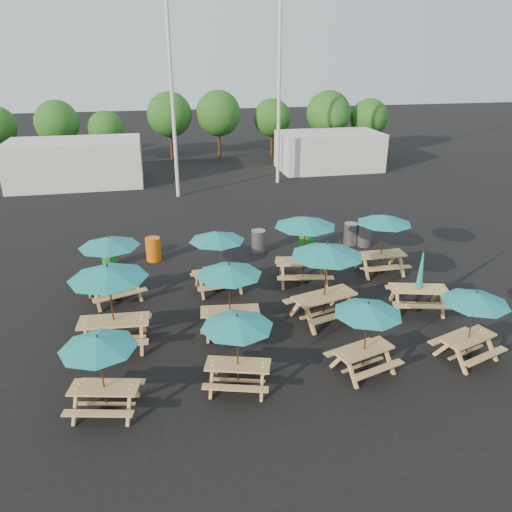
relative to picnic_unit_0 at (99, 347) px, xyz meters
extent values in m
plane|color=black|center=(4.90, 4.55, -1.76)|extent=(120.00, 120.00, 0.00)
cube|color=tan|center=(0.00, 0.00, -1.10)|extent=(1.69, 0.96, 0.05)
cube|color=tan|center=(-0.13, -0.57, -1.36)|extent=(1.60, 0.57, 0.04)
cube|color=tan|center=(0.13, 0.57, -1.36)|extent=(1.60, 0.57, 0.04)
cylinder|color=black|center=(0.00, 0.00, -1.71)|extent=(0.32, 0.32, 0.09)
cylinder|color=brown|center=(0.00, 0.00, -0.74)|extent=(0.04, 0.04, 2.04)
cone|color=teal|center=(0.00, 0.00, 0.12)|extent=(2.12, 2.12, 0.28)
cube|color=tan|center=(0.09, 2.87, -0.95)|extent=(2.02, 0.91, 0.07)
cube|color=tan|center=(0.04, 2.15, -1.26)|extent=(1.99, 0.42, 0.04)
cube|color=tan|center=(0.14, 3.59, -1.26)|extent=(1.99, 0.42, 0.04)
cylinder|color=black|center=(0.09, 2.87, -1.70)|extent=(0.39, 0.39, 0.11)
cylinder|color=brown|center=(0.09, 2.87, -0.50)|extent=(0.05, 0.05, 2.52)
cone|color=teal|center=(0.09, 2.87, 0.57)|extent=(2.34, 2.34, 0.35)
cube|color=tan|center=(-0.07, 5.83, -1.01)|extent=(1.93, 1.27, 0.06)
cube|color=tan|center=(0.16, 5.21, -1.31)|extent=(1.78, 0.85, 0.04)
cube|color=tan|center=(-0.29, 6.45, -1.31)|extent=(1.78, 0.85, 0.04)
cylinder|color=black|center=(-0.07, 5.83, -1.71)|extent=(0.36, 0.36, 0.10)
cylinder|color=brown|center=(-0.07, 5.83, -0.60)|extent=(0.04, 0.04, 2.30)
cone|color=teal|center=(-0.07, 5.83, 0.37)|extent=(2.56, 2.56, 0.32)
cube|color=tan|center=(3.20, 0.25, -1.09)|extent=(1.72, 1.06, 0.05)
cube|color=tan|center=(3.03, -0.32, -1.35)|extent=(1.61, 0.67, 0.04)
cube|color=tan|center=(3.37, 0.81, -1.35)|extent=(1.61, 0.67, 0.04)
cylinder|color=black|center=(3.20, 0.25, -1.71)|extent=(0.32, 0.32, 0.09)
cylinder|color=brown|center=(3.20, 0.25, -0.73)|extent=(0.04, 0.04, 2.06)
cone|color=teal|center=(3.20, 0.25, 0.14)|extent=(2.23, 2.23, 0.29)
cube|color=tan|center=(3.44, 2.93, -1.04)|extent=(1.82, 0.88, 0.06)
cube|color=tan|center=(3.37, 2.29, -1.32)|extent=(1.77, 0.45, 0.04)
cube|color=tan|center=(3.52, 3.57, -1.32)|extent=(1.77, 0.45, 0.04)
cylinder|color=black|center=(3.44, 2.93, -1.71)|extent=(0.35, 0.35, 0.10)
cylinder|color=brown|center=(3.44, 2.93, -0.64)|extent=(0.04, 0.04, 2.24)
cone|color=teal|center=(3.44, 2.93, 0.31)|extent=(2.16, 2.16, 0.31)
cube|color=tan|center=(3.49, 5.83, -1.04)|extent=(1.80, 0.86, 0.06)
cube|color=tan|center=(3.55, 5.20, -1.32)|extent=(1.75, 0.42, 0.04)
cube|color=tan|center=(3.42, 6.46, -1.32)|extent=(1.75, 0.42, 0.04)
cylinder|color=black|center=(3.49, 5.83, -1.71)|extent=(0.35, 0.35, 0.10)
cylinder|color=brown|center=(3.49, 5.83, -0.65)|extent=(0.04, 0.04, 2.22)
cone|color=teal|center=(3.49, 5.83, 0.29)|extent=(2.12, 2.12, 0.31)
cube|color=tan|center=(6.56, 0.23, -1.10)|extent=(1.71, 1.05, 0.05)
cube|color=tan|center=(6.73, -0.33, -1.36)|extent=(1.59, 0.67, 0.04)
cube|color=tan|center=(6.40, 0.79, -1.36)|extent=(1.59, 0.67, 0.04)
cylinder|color=black|center=(6.56, 0.23, -1.71)|extent=(0.32, 0.32, 0.09)
cylinder|color=brown|center=(6.56, 0.23, -0.74)|extent=(0.04, 0.04, 2.04)
cone|color=teal|center=(6.56, 0.23, 0.12)|extent=(2.21, 2.21, 0.28)
cube|color=tan|center=(6.45, 3.08, -0.93)|extent=(2.15, 1.30, 0.07)
cube|color=tan|center=(6.66, 2.37, -1.25)|extent=(2.01, 0.82, 0.04)
cube|color=tan|center=(6.25, 3.79, -1.25)|extent=(2.01, 0.82, 0.04)
cylinder|color=black|center=(6.45, 3.08, -1.70)|extent=(0.40, 0.40, 0.11)
cylinder|color=brown|center=(6.45, 3.08, -0.47)|extent=(0.05, 0.05, 2.57)
cone|color=teal|center=(6.45, 3.08, 0.61)|extent=(2.76, 2.76, 0.36)
cube|color=tan|center=(6.63, 5.86, -0.93)|extent=(2.11, 1.15, 0.07)
cube|color=tan|center=(6.49, 5.14, -1.26)|extent=(2.01, 0.66, 0.04)
cube|color=tan|center=(6.77, 6.58, -1.26)|extent=(2.01, 0.66, 0.04)
cylinder|color=black|center=(6.63, 5.86, -1.70)|extent=(0.40, 0.40, 0.11)
cylinder|color=brown|center=(6.63, 5.86, -0.48)|extent=(0.05, 0.05, 2.55)
cone|color=teal|center=(6.63, 5.86, 0.60)|extent=(2.60, 2.60, 0.36)
cube|color=tan|center=(9.60, 0.19, -1.10)|extent=(1.71, 1.09, 0.05)
cube|color=tan|center=(9.78, -0.37, -1.36)|extent=(1.58, 0.71, 0.04)
cube|color=tan|center=(9.42, 0.74, -1.36)|extent=(1.58, 0.71, 0.04)
cylinder|color=black|center=(9.60, 0.19, -1.71)|extent=(0.32, 0.32, 0.09)
cylinder|color=brown|center=(9.60, 0.19, -0.74)|extent=(0.04, 0.04, 2.04)
cone|color=teal|center=(9.60, 0.19, 0.12)|extent=(2.23, 2.23, 0.28)
cube|color=tan|center=(9.67, 3.07, -1.01)|extent=(1.95, 1.16, 0.06)
cube|color=tan|center=(9.50, 2.42, -1.30)|extent=(1.83, 0.72, 0.04)
cube|color=tan|center=(9.85, 3.72, -1.30)|extent=(1.83, 0.72, 0.04)
cylinder|color=black|center=(9.67, 3.07, -1.71)|extent=(0.37, 0.37, 0.10)
cylinder|color=brown|center=(9.67, 3.07, -0.59)|extent=(0.04, 0.04, 2.33)
cone|color=teal|center=(9.67, 3.07, -0.18)|extent=(0.22, 0.22, 1.52)
cube|color=tan|center=(9.75, 6.07, -1.00)|extent=(1.84, 0.73, 0.06)
cube|color=tan|center=(9.75, 5.39, -1.30)|extent=(1.83, 0.28, 0.04)
cube|color=tan|center=(9.76, 6.74, -1.30)|extent=(1.83, 0.28, 0.04)
cylinder|color=black|center=(9.75, 6.07, -1.70)|extent=(0.37, 0.37, 0.10)
cylinder|color=brown|center=(9.75, 6.07, -0.59)|extent=(0.04, 0.04, 2.34)
cone|color=teal|center=(9.75, 6.07, 0.40)|extent=(2.06, 2.06, 0.33)
cylinder|color=#17801C|center=(-0.41, 8.87, -1.27)|extent=(0.60, 0.60, 0.96)
cylinder|color=#DD620D|center=(1.30, 9.09, -1.27)|extent=(0.60, 0.60, 0.96)
cylinder|color=gray|center=(5.64, 9.07, -1.27)|extent=(0.60, 0.60, 0.96)
cylinder|color=#17801C|center=(7.69, 8.93, -1.27)|extent=(0.60, 0.60, 0.96)
cylinder|color=gray|center=(9.79, 9.12, -1.27)|extent=(0.60, 0.60, 0.96)
cylinder|color=gray|center=(10.31, 8.84, -1.27)|extent=(0.60, 0.60, 0.96)
cylinder|color=silver|center=(2.90, 18.55, 4.24)|extent=(0.20, 0.20, 12.00)
cylinder|color=silver|center=(9.40, 20.55, 4.24)|extent=(0.20, 0.20, 12.00)
cube|color=silver|center=(-3.10, 22.55, -0.36)|extent=(8.00, 4.00, 2.80)
cube|color=silver|center=(13.90, 23.55, -0.46)|extent=(7.00, 4.00, 2.60)
cylinder|color=#382314|center=(-9.17, 29.80, -0.79)|extent=(0.24, 0.24, 1.92)
cylinder|color=#382314|center=(-4.84, 28.46, -0.69)|extent=(0.24, 0.24, 2.14)
sphere|color=#1E5919|center=(-4.84, 28.46, 1.40)|extent=(3.11, 3.11, 3.11)
cylinder|color=#382314|center=(-1.49, 28.21, -0.86)|extent=(0.24, 0.24, 1.78)
sphere|color=#1E5919|center=(-1.49, 28.21, 0.88)|extent=(2.59, 2.59, 2.59)
cylinder|color=#382314|center=(3.15, 29.27, -0.60)|extent=(0.24, 0.24, 2.31)
sphere|color=#1E5919|center=(3.15, 29.27, 1.66)|extent=(3.36, 3.36, 3.36)
cylinder|color=#382314|center=(6.80, 28.81, -0.58)|extent=(0.24, 0.24, 2.35)
sphere|color=#1E5919|center=(6.80, 28.81, 1.71)|extent=(3.41, 3.41, 3.41)
cylinder|color=#382314|center=(11.12, 29.23, -0.75)|extent=(0.24, 0.24, 2.02)
sphere|color=#1E5919|center=(11.12, 29.23, 1.23)|extent=(2.94, 2.94, 2.94)
cylinder|color=#382314|center=(15.13, 27.45, -0.59)|extent=(0.24, 0.24, 2.32)
sphere|color=#1E5919|center=(15.13, 27.45, 1.68)|extent=(3.38, 3.38, 3.38)
cylinder|color=#382314|center=(18.53, 27.48, -0.74)|extent=(0.24, 0.24, 2.03)
sphere|color=#1E5919|center=(18.53, 27.48, 1.24)|extent=(2.95, 2.95, 2.95)
camera|label=1|loc=(1.48, -10.07, 6.17)|focal=35.00mm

